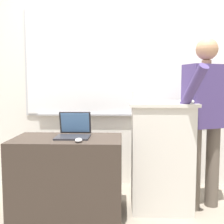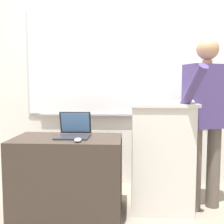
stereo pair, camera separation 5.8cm
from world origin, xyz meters
name	(u,v)px [view 1 (the left image)]	position (x,y,z in m)	size (l,w,h in m)	color
back_wall	(129,68)	(0.00, 1.24, 1.40)	(6.40, 0.17, 2.79)	silver
lectern_podium	(161,156)	(0.30, 0.51, 0.52)	(0.61, 0.43, 1.03)	beige
side_desk	(68,176)	(-0.57, 0.36, 0.36)	(0.98, 0.57, 0.72)	#382D26
person_presenter	(205,112)	(0.71, 0.56, 0.94)	(0.58, 0.65, 1.64)	brown
laptop	(74,131)	(-0.52, 0.41, 0.78)	(0.30, 0.31, 0.23)	#28282D
wireless_keyboard	(166,102)	(0.33, 0.46, 1.04)	(0.42, 0.13, 0.02)	silver
computer_mouse_by_laptop	(79,140)	(-0.44, 0.17, 0.74)	(0.06, 0.10, 0.03)	#BCBCC1
computer_mouse_by_keyboard	(192,101)	(0.56, 0.44, 1.05)	(0.06, 0.10, 0.03)	silver
coffee_mug	(137,97)	(0.07, 0.65, 1.08)	(0.14, 0.08, 0.10)	silver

